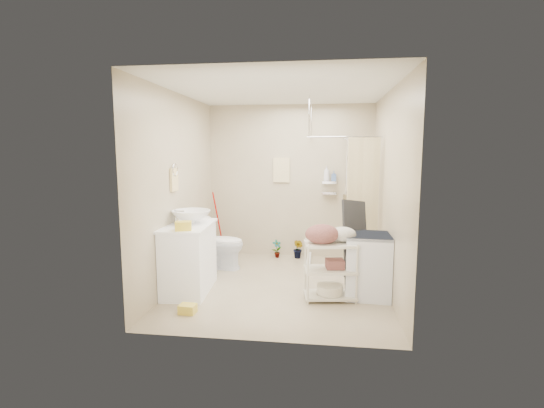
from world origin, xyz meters
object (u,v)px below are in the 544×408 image
(vanity, at_px, (189,258))
(washing_machine, at_px, (368,265))
(toilet, at_px, (219,243))
(laundry_rack, at_px, (330,265))

(vanity, height_order, washing_machine, vanity)
(toilet, xyz_separation_m, laundry_rack, (1.71, -1.12, 0.03))
(vanity, relative_size, toilet, 1.26)
(toilet, xyz_separation_m, washing_machine, (2.18, -0.94, 0.00))
(washing_machine, bearing_deg, vanity, -173.60)
(washing_machine, bearing_deg, toilet, 160.61)
(vanity, height_order, toilet, vanity)
(vanity, relative_size, laundry_rack, 1.17)
(toilet, relative_size, washing_machine, 1.00)
(vanity, xyz_separation_m, toilet, (0.12, 1.04, -0.04))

